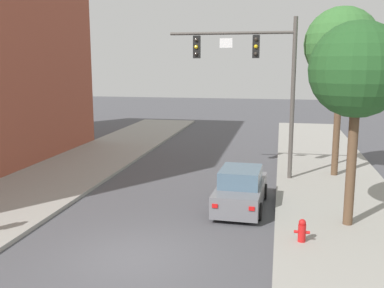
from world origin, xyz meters
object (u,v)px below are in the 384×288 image
(street_tree_second, at_px, (342,45))
(car_lead_grey, at_px, (241,190))
(traffic_signal_mast, at_px, (258,69))
(street_tree_nearest, at_px, (357,71))
(fire_hydrant, at_px, (302,230))

(street_tree_second, bearing_deg, car_lead_grey, -126.77)
(traffic_signal_mast, relative_size, street_tree_nearest, 1.11)
(traffic_signal_mast, distance_m, street_tree_second, 4.10)
(street_tree_nearest, bearing_deg, street_tree_second, 87.30)
(car_lead_grey, xyz_separation_m, street_tree_second, (4.12, 5.51, 5.68))
(traffic_signal_mast, xyz_separation_m, street_tree_nearest, (3.48, -5.97, 0.01))
(street_tree_nearest, bearing_deg, traffic_signal_mast, 120.24)
(car_lead_grey, bearing_deg, street_tree_nearest, -21.69)
(car_lead_grey, distance_m, street_tree_second, 8.92)
(street_tree_second, bearing_deg, traffic_signal_mast, -164.67)
(traffic_signal_mast, xyz_separation_m, street_tree_second, (3.81, 1.05, 1.09))
(fire_hydrant, relative_size, street_tree_second, 0.09)
(street_tree_nearest, xyz_separation_m, street_tree_second, (0.33, 7.02, 1.08))
(traffic_signal_mast, relative_size, fire_hydrant, 10.42)
(traffic_signal_mast, bearing_deg, fire_hydrant, -76.52)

